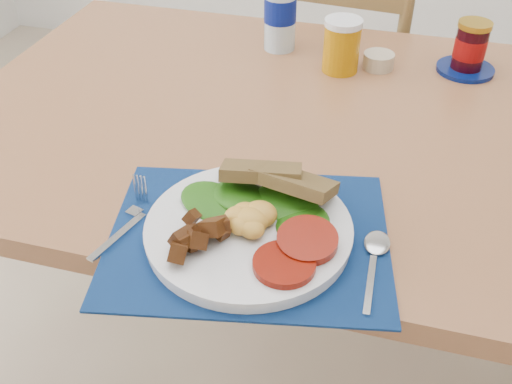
% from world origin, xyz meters
% --- Properties ---
extents(table, '(1.40, 0.90, 0.75)m').
position_xyz_m(table, '(0.00, 0.20, 0.67)').
color(table, brown).
rests_on(table, ground).
extents(chair_far, '(0.41, 0.40, 1.03)m').
position_xyz_m(chair_far, '(-0.03, 0.82, 0.53)').
color(chair_far, brown).
rests_on(chair_far, ground).
extents(placemat, '(0.45, 0.39, 0.00)m').
position_xyz_m(placemat, '(-0.03, -0.15, 0.75)').
color(placemat, black).
rests_on(placemat, table).
extents(breakfast_plate, '(0.29, 0.29, 0.07)m').
position_xyz_m(breakfast_plate, '(-0.04, -0.16, 0.77)').
color(breakfast_plate, silver).
rests_on(breakfast_plate, placemat).
extents(fork, '(0.04, 0.16, 0.00)m').
position_xyz_m(fork, '(-0.21, -0.17, 0.76)').
color(fork, '#B2B5BA').
rests_on(fork, placemat).
extents(spoon, '(0.04, 0.16, 0.00)m').
position_xyz_m(spoon, '(0.15, -0.15, 0.76)').
color(spoon, '#B2B5BA').
rests_on(spoon, placemat).
extents(water_bottle, '(0.07, 0.07, 0.24)m').
position_xyz_m(water_bottle, '(-0.14, 0.49, 0.86)').
color(water_bottle, '#ADBFCC').
rests_on(water_bottle, table).
extents(juice_glass, '(0.08, 0.08, 0.11)m').
position_xyz_m(juice_glass, '(0.01, 0.41, 0.80)').
color(juice_glass, '#AC6D04').
rests_on(juice_glass, table).
extents(ramekin, '(0.07, 0.07, 0.03)m').
position_xyz_m(ramekin, '(0.09, 0.45, 0.77)').
color(ramekin, tan).
rests_on(ramekin, table).
extents(jam_on_saucer, '(0.12, 0.12, 0.11)m').
position_xyz_m(jam_on_saucer, '(0.27, 0.48, 0.80)').
color(jam_on_saucer, '#051452').
rests_on(jam_on_saucer, table).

